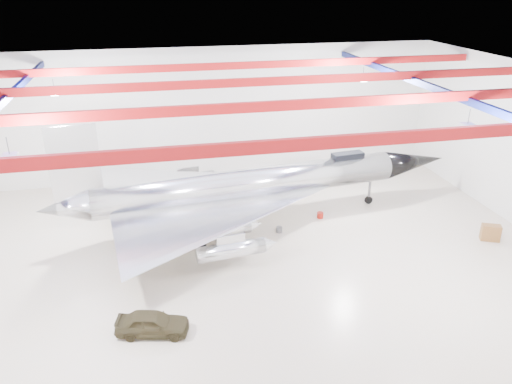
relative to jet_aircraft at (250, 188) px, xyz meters
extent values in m
plane|color=beige|center=(-1.88, -5.19, -2.67)|extent=(40.00, 40.00, 0.00)
plane|color=silver|center=(-1.88, 9.81, 2.83)|extent=(40.00, 0.00, 40.00)
plane|color=#0A0F38|center=(-1.88, -5.19, 8.33)|extent=(40.00, 40.00, 0.00)
cube|color=maroon|center=(-1.88, -14.19, 7.73)|extent=(39.50, 0.25, 0.50)
cube|color=maroon|center=(-1.88, -8.19, 7.73)|extent=(39.50, 0.25, 0.50)
cube|color=maroon|center=(-1.88, -2.19, 7.73)|extent=(39.50, 0.25, 0.50)
cube|color=maroon|center=(-1.88, 3.81, 7.73)|extent=(39.50, 0.25, 0.50)
cube|color=#0C154B|center=(10.12, -5.19, 7.43)|extent=(0.25, 29.50, 0.40)
cube|color=silver|center=(-11.88, -11.19, 7.03)|extent=(0.55, 0.55, 0.25)
cube|color=silver|center=(8.12, -11.19, 7.03)|extent=(0.55, 0.55, 0.25)
cube|color=silver|center=(-11.88, 0.81, 7.03)|extent=(0.55, 0.55, 0.25)
cube|color=silver|center=(8.12, 0.81, 7.03)|extent=(0.55, 0.55, 0.25)
cylinder|color=silver|center=(0.06, 0.01, 0.31)|extent=(21.41, 4.60, 2.13)
cone|color=black|center=(13.29, 1.56, 0.31)|extent=(5.54, 2.74, 2.13)
cone|color=silver|center=(-12.11, -1.42, 0.31)|extent=(3.42, 2.49, 2.13)
cube|color=silver|center=(-11.05, -1.30, 3.08)|extent=(2.98, 0.47, 4.79)
cube|color=black|center=(7.47, 0.88, 1.43)|extent=(2.43, 1.12, 0.53)
cylinder|color=silver|center=(-2.43, -6.19, -1.18)|extent=(4.13, 1.42, 0.96)
cylinder|color=silver|center=(-2.74, -3.54, -1.18)|extent=(4.13, 1.42, 0.96)
cylinder|color=silver|center=(-3.49, 2.81, -1.18)|extent=(4.13, 1.42, 0.96)
cylinder|color=silver|center=(-3.80, 5.45, -1.18)|extent=(4.13, 1.42, 0.96)
cylinder|color=#59595B|center=(9.58, 1.12, -1.71)|extent=(0.19, 0.19, 1.92)
cylinder|color=black|center=(9.58, 1.12, -2.38)|extent=(0.62, 0.30, 0.60)
cylinder|color=#59595B|center=(-3.86, -3.14, -1.71)|extent=(0.19, 0.19, 1.92)
cylinder|color=black|center=(-3.86, -3.14, -2.38)|extent=(0.62, 0.30, 0.60)
cylinder|color=#59595B|center=(-4.48, 2.16, -1.71)|extent=(0.19, 0.19, 1.92)
cylinder|color=black|center=(-4.48, 2.16, -2.38)|extent=(0.62, 0.30, 0.60)
imported|color=#342D1A|center=(-7.16, -10.80, -2.07)|extent=(3.80, 2.19, 1.21)
cube|color=brown|center=(15.02, -6.05, -2.12)|extent=(1.34, 1.05, 1.10)
cube|color=#A91A10|center=(-5.80, 2.32, -2.53)|extent=(0.51, 0.46, 0.29)
cylinder|color=#59595B|center=(1.63, -1.92, -2.48)|extent=(0.44, 0.44, 0.38)
cube|color=olive|center=(-1.64, 0.02, -2.48)|extent=(0.64, 0.56, 0.38)
cube|color=#59595B|center=(-6.46, -0.09, -2.52)|extent=(0.52, 0.47, 0.30)
cylinder|color=#A91A10|center=(5.12, -0.42, -2.46)|extent=(0.50, 0.50, 0.42)
cylinder|color=#59595B|center=(-1.53, 2.04, -2.48)|extent=(0.43, 0.43, 0.38)
camera|label=1|loc=(-6.51, -31.18, 13.50)|focal=35.00mm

